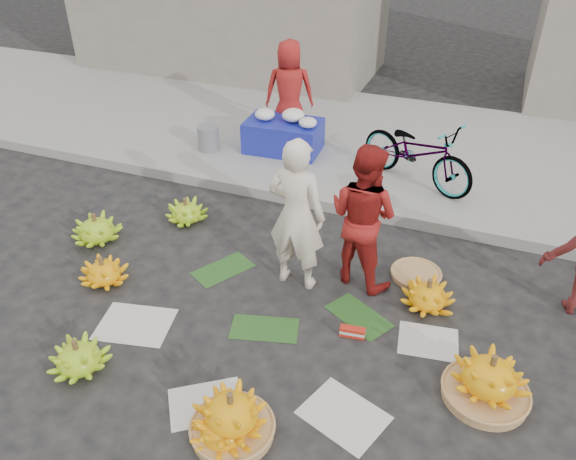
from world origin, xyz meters
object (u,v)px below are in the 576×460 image
(vendor_cream, at_px, (296,215))
(flower_table, at_px, (284,134))
(banana_bunch_0, at_px, (103,272))
(bicycle, at_px, (417,152))
(banana_bunch_4, at_px, (489,380))

(vendor_cream, distance_m, flower_table, 3.08)
(banana_bunch_0, relative_size, bicycle, 0.35)
(vendor_cream, height_order, bicycle, vendor_cream)
(banana_bunch_4, distance_m, bicycle, 3.60)
(flower_table, height_order, bicycle, bicycle)
(vendor_cream, relative_size, bicycle, 0.96)
(banana_bunch_0, height_order, vendor_cream, vendor_cream)
(vendor_cream, relative_size, flower_table, 1.45)
(banana_bunch_0, xyz_separation_m, vendor_cream, (1.90, 0.76, 0.69))
(flower_table, bearing_deg, banana_bunch_0, -103.57)
(banana_bunch_4, height_order, flower_table, flower_table)
(bicycle, bearing_deg, banana_bunch_0, 165.74)
(banana_bunch_4, height_order, bicycle, bicycle)
(vendor_cream, bearing_deg, flower_table, -63.52)
(banana_bunch_4, distance_m, flower_table, 4.92)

